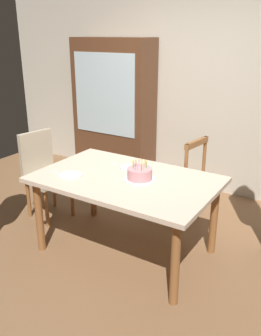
{
  "coord_description": "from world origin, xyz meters",
  "views": [
    {
      "loc": [
        1.61,
        -2.49,
        1.96
      ],
      "look_at": [
        0.05,
        0.0,
        0.85
      ],
      "focal_mm": 38.68,
      "sensor_mm": 36.0,
      "label": 1
    }
  ],
  "objects_px": {
    "plate_far_side": "(132,167)",
    "china_cabinet": "(114,110)",
    "dining_table": "(126,186)",
    "chair_spindle_back": "(180,181)",
    "plate_near_celebrant": "(71,175)",
    "chair_upholstered": "(43,170)",
    "birthday_cake": "(140,175)"
  },
  "relations": [
    {
      "from": "china_cabinet",
      "to": "plate_far_side",
      "type": "bearing_deg",
      "value": -49.98
    },
    {
      "from": "dining_table",
      "to": "china_cabinet",
      "type": "distance_m",
      "value": 1.98
    },
    {
      "from": "plate_far_side",
      "to": "chair_spindle_back",
      "type": "xyz_separation_m",
      "value": [
        0.24,
        0.6,
        -0.3
      ]
    },
    {
      "from": "dining_table",
      "to": "birthday_cake",
      "type": "relative_size",
      "value": 5.69
    },
    {
      "from": "plate_near_celebrant",
      "to": "plate_far_side",
      "type": "height_order",
      "value": "same"
    },
    {
      "from": "dining_table",
      "to": "plate_near_celebrant",
      "type": "xyz_separation_m",
      "value": [
        -0.44,
        -0.23,
        0.09
      ]
    },
    {
      "from": "dining_table",
      "to": "chair_spindle_back",
      "type": "height_order",
      "value": "chair_spindle_back"
    },
    {
      "from": "dining_table",
      "to": "chair_upholstered",
      "type": "distance_m",
      "value": 1.2
    },
    {
      "from": "chair_spindle_back",
      "to": "chair_upholstered",
      "type": "relative_size",
      "value": 1.0
    },
    {
      "from": "chair_spindle_back",
      "to": "china_cabinet",
      "type": "xyz_separation_m",
      "value": [
        -1.36,
        0.73,
        0.49
      ]
    },
    {
      "from": "china_cabinet",
      "to": "chair_spindle_back",
      "type": "bearing_deg",
      "value": -28.34
    },
    {
      "from": "birthday_cake",
      "to": "plate_near_celebrant",
      "type": "xyz_separation_m",
      "value": [
        -0.57,
        -0.25,
        -0.05
      ]
    },
    {
      "from": "birthday_cake",
      "to": "dining_table",
      "type": "bearing_deg",
      "value": -173.06
    },
    {
      "from": "chair_spindle_back",
      "to": "plate_far_side",
      "type": "bearing_deg",
      "value": -112.03
    },
    {
      "from": "birthday_cake",
      "to": "plate_far_side",
      "type": "xyz_separation_m",
      "value": [
        -0.21,
        0.21,
        -0.05
      ]
    },
    {
      "from": "birthday_cake",
      "to": "plate_near_celebrant",
      "type": "distance_m",
      "value": 0.62
    },
    {
      "from": "chair_spindle_back",
      "to": "china_cabinet",
      "type": "relative_size",
      "value": 0.5
    },
    {
      "from": "dining_table",
      "to": "china_cabinet",
      "type": "bearing_deg",
      "value": 127.49
    },
    {
      "from": "plate_far_side",
      "to": "china_cabinet",
      "type": "bearing_deg",
      "value": 130.02
    },
    {
      "from": "chair_upholstered",
      "to": "plate_near_celebrant",
      "type": "bearing_deg",
      "value": -27.35
    },
    {
      "from": "plate_near_celebrant",
      "to": "chair_spindle_back",
      "type": "bearing_deg",
      "value": 60.39
    },
    {
      "from": "birthday_cake",
      "to": "china_cabinet",
      "type": "distance_m",
      "value": 2.04
    },
    {
      "from": "chair_spindle_back",
      "to": "china_cabinet",
      "type": "height_order",
      "value": "china_cabinet"
    },
    {
      "from": "chair_spindle_back",
      "to": "plate_near_celebrant",
      "type": "bearing_deg",
      "value": -119.61
    },
    {
      "from": "plate_far_side",
      "to": "chair_spindle_back",
      "type": "bearing_deg",
      "value": 67.97
    },
    {
      "from": "plate_near_celebrant",
      "to": "china_cabinet",
      "type": "height_order",
      "value": "china_cabinet"
    },
    {
      "from": "birthday_cake",
      "to": "plate_near_celebrant",
      "type": "relative_size",
      "value": 1.27
    },
    {
      "from": "birthday_cake",
      "to": "china_cabinet",
      "type": "relative_size",
      "value": 0.15
    },
    {
      "from": "dining_table",
      "to": "plate_far_side",
      "type": "height_order",
      "value": "plate_far_side"
    },
    {
      "from": "chair_upholstered",
      "to": "china_cabinet",
      "type": "distance_m",
      "value": 1.46
    },
    {
      "from": "china_cabinet",
      "to": "birthday_cake",
      "type": "bearing_deg",
      "value": -49.23
    },
    {
      "from": "birthday_cake",
      "to": "china_cabinet",
      "type": "height_order",
      "value": "china_cabinet"
    }
  ]
}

